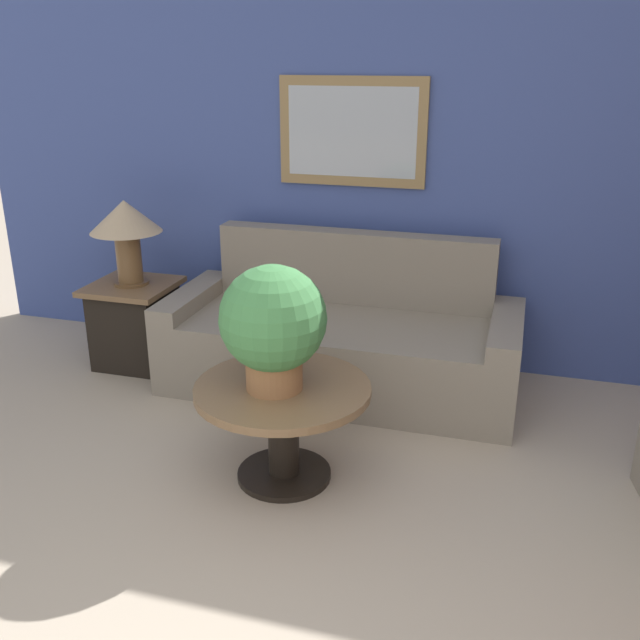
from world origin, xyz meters
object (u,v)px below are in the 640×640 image
at_px(coffee_table, 283,412).
at_px(couch_main, 342,341).
at_px(table_lamp, 126,224).
at_px(side_table, 135,323).
at_px(potted_plant_on_table, 273,323).

bearing_deg(coffee_table, couch_main, 89.94).
bearing_deg(couch_main, table_lamp, -177.55).
height_order(coffee_table, side_table, side_table).
relative_size(coffee_table, table_lamp, 1.53).
relative_size(coffee_table, side_table, 1.51).
bearing_deg(potted_plant_on_table, couch_main, 88.52).
relative_size(coffee_table, potted_plant_on_table, 1.42).
distance_m(side_table, potted_plant_on_table, 1.82).
bearing_deg(coffee_table, side_table, 143.49).
bearing_deg(side_table, couch_main, 2.45).
distance_m(couch_main, side_table, 1.40).
bearing_deg(potted_plant_on_table, table_lamp, 142.10).
relative_size(couch_main, coffee_table, 2.55).
bearing_deg(side_table, potted_plant_on_table, -37.90).
bearing_deg(side_table, coffee_table, -36.51).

